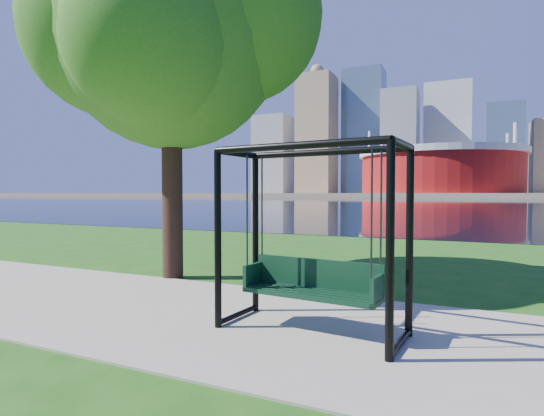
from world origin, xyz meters
The scene contains 8 objects.
ground centered at (0.00, 0.00, 0.00)m, with size 900.00×900.00×0.00m, color #1E5114.
path centered at (0.00, -0.50, 0.01)m, with size 120.00×4.00×0.03m, color #9E937F.
river centered at (0.00, 102.00, 0.01)m, with size 900.00×180.00×0.02m, color black.
far_bank centered at (0.00, 306.00, 1.00)m, with size 900.00×228.00×2.00m, color #937F60.
stadium centered at (-10.00, 235.00, 14.23)m, with size 83.00×83.00×32.00m.
skyline centered at (-4.27, 319.39, 35.89)m, with size 392.00×66.00×96.50m.
swing centered at (0.60, -0.57, 1.21)m, with size 2.55×1.30×2.51m.
park_tree centered at (-3.47, 1.72, 5.45)m, with size 6.32×5.70×7.84m.
Camera 1 is at (2.47, -5.93, 1.88)m, focal length 28.00 mm.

